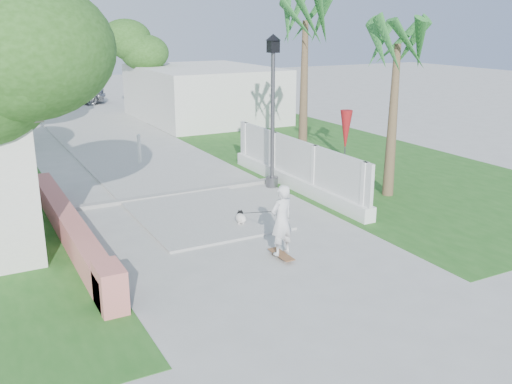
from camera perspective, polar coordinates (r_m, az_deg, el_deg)
ground at (r=11.32m, az=2.59°, el=-8.26°), size 90.00×90.00×0.00m
path_strip at (r=29.67m, az=-17.56°, el=6.73°), size 3.20×36.00×0.06m
curb at (r=16.41m, az=-8.10°, el=-0.19°), size 6.50×0.25×0.10m
grass_right at (r=21.34m, az=7.90°, el=3.64°), size 8.00×20.00×0.01m
pink_wall at (r=13.29m, az=-17.90°, el=-3.76°), size 0.45×8.20×0.80m
lattice_fence at (r=16.84m, az=3.94°, el=2.12°), size 0.35×7.00×1.50m
building_right at (r=29.28m, az=-5.27°, el=9.83°), size 6.00×8.00×2.60m
street_lamp at (r=16.64m, az=1.68°, el=8.59°), size 0.44×0.44×4.44m
bollard at (r=20.03m, az=-11.60°, el=4.29°), size 0.14×0.14×1.09m
patio_umbrella at (r=16.97m, az=8.97°, el=6.02°), size 0.36×0.36×2.30m
tree_path_left at (r=24.91m, az=-23.40°, el=13.20°), size 3.40×3.40×5.23m
tree_path_right at (r=30.04m, az=-11.95°, el=13.92°), size 3.00×3.00×4.79m
palm_far at (r=18.21m, az=4.95°, el=15.74°), size 1.80×1.80×5.30m
palm_near at (r=16.08m, az=13.94°, el=13.31°), size 1.80×1.80×4.70m
skateboarder at (r=12.48m, az=0.51°, el=-2.30°), size 0.61×2.78×1.60m
dog at (r=13.89m, az=-1.54°, el=-2.58°), size 0.35×0.48×0.35m
parked_car at (r=36.25m, az=-18.82°, el=9.61°), size 5.24×2.92×1.69m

